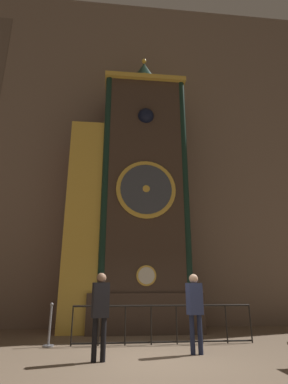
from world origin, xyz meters
TOP-DOWN VIEW (x-y plane):
  - ground_plane at (0.00, 0.00)m, footprint 28.00×28.00m
  - cathedral_back_wall at (-0.09, 5.42)m, footprint 24.00×0.32m
  - clock_tower at (-0.23, 4.13)m, footprint 4.73×1.78m
  - railing_fence at (0.49, 1.81)m, footprint 4.86×0.05m
  - visitor_near at (-1.16, 0.07)m, footprint 0.38×0.30m
  - visitor_far at (1.01, 0.53)m, footprint 0.38×0.29m
  - stanchion_post at (-2.49, 1.83)m, footprint 0.28×0.28m

SIDE VIEW (x-z plane):
  - ground_plane at x=0.00m, z-range 0.00..0.00m
  - stanchion_post at x=-2.49m, z-range -0.18..0.87m
  - railing_fence at x=0.49m, z-range 0.06..1.04m
  - visitor_near at x=-1.16m, z-range 0.18..1.91m
  - visitor_far at x=1.01m, z-range 0.18..1.92m
  - clock_tower at x=-0.23m, z-range -0.87..10.29m
  - cathedral_back_wall at x=-0.09m, z-range -0.01..15.54m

